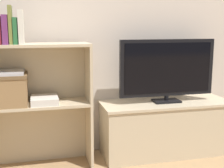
# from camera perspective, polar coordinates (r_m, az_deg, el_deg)

# --- Properties ---
(ground_plane) EXTENTS (16.00, 16.00, 0.00)m
(ground_plane) POSITION_cam_1_polar(r_m,az_deg,el_deg) (2.47, 0.84, -15.06)
(ground_plane) COLOR #A37F56
(wall_back) EXTENTS (10.00, 0.05, 2.40)m
(wall_back) POSITION_cam_1_polar(r_m,az_deg,el_deg) (2.62, -1.40, 13.49)
(wall_back) COLOR beige
(wall_back) RESTS_ON ground_plane
(tv_stand) EXTENTS (1.09, 0.40, 0.45)m
(tv_stand) POSITION_cam_1_polar(r_m,az_deg,el_deg) (2.69, 9.73, -7.82)
(tv_stand) COLOR #CCB793
(tv_stand) RESTS_ON ground_plane
(tv) EXTENTS (0.80, 0.14, 0.52)m
(tv) POSITION_cam_1_polar(r_m,az_deg,el_deg) (2.58, 10.09, 2.73)
(tv) COLOR black
(tv) RESTS_ON tv_stand
(bookshelf_lower_tier) EXTENTS (0.83, 0.29, 0.51)m
(bookshelf_lower_tier) POSITION_cam_1_polar(r_m,az_deg,el_deg) (2.47, -13.86, -7.43)
(bookshelf_lower_tier) COLOR #CCB793
(bookshelf_lower_tier) RESTS_ON ground_plane
(bookshelf_upper_tier) EXTENTS (0.83, 0.29, 0.43)m
(bookshelf_upper_tier) POSITION_cam_1_polar(r_m,az_deg,el_deg) (2.37, -14.37, 3.39)
(bookshelf_upper_tier) COLOR #CCB793
(bookshelf_upper_tier) RESTS_ON bookshelf_lower_tier
(book_maroon) EXTENTS (0.02, 0.13, 0.19)m
(book_maroon) POSITION_cam_1_polar(r_m,az_deg,el_deg) (2.26, -19.82, 9.21)
(book_maroon) COLOR maroon
(book_maroon) RESTS_ON bookshelf_upper_tier
(book_plum) EXTENTS (0.04, 0.13, 0.20)m
(book_plum) POSITION_cam_1_polar(r_m,az_deg,el_deg) (2.26, -18.91, 9.39)
(book_plum) COLOR #6B2D66
(book_plum) RESTS_ON bookshelf_upper_tier
(book_olive) EXTENTS (0.02, 0.12, 0.26)m
(book_olive) POSITION_cam_1_polar(r_m,az_deg,el_deg) (2.26, -18.06, 10.22)
(book_olive) COLOR olive
(book_olive) RESTS_ON bookshelf_upper_tier
(book_forest) EXTENTS (0.03, 0.13, 0.18)m
(book_forest) POSITION_cam_1_polar(r_m,az_deg,el_deg) (2.26, -17.25, 9.26)
(book_forest) COLOR #286638
(book_forest) RESTS_ON bookshelf_upper_tier
(book_ivory) EXTENTS (0.03, 0.14, 0.23)m
(book_ivory) POSITION_cam_1_polar(r_m,az_deg,el_deg) (2.25, -16.31, 9.95)
(book_ivory) COLOR silver
(book_ivory) RESTS_ON bookshelf_upper_tier
(storage_basket_left) EXTENTS (0.34, 0.26, 0.23)m
(storage_basket_left) POSITION_cam_1_polar(r_m,az_deg,el_deg) (2.34, -19.33, -0.76)
(storage_basket_left) COLOR #937047
(storage_basket_left) RESTS_ON bookshelf_lower_tier
(laptop) EXTENTS (0.30, 0.24, 0.02)m
(laptop) POSITION_cam_1_polar(r_m,az_deg,el_deg) (2.32, -19.50, 1.98)
(laptop) COLOR #BCBCC1
(laptop) RESTS_ON storage_basket_left
(magazine_stack) EXTENTS (0.20, 0.23, 0.05)m
(magazine_stack) POSITION_cam_1_polar(r_m,az_deg,el_deg) (2.34, -12.24, -2.85)
(magazine_stack) COLOR silver
(magazine_stack) RESTS_ON bookshelf_lower_tier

